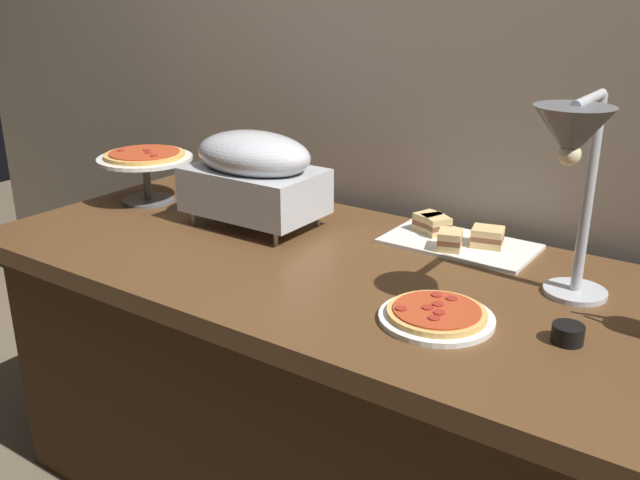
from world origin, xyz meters
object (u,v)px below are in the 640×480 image
object	(u,v)px
chafing_dish	(254,173)
pizza_plate_front	(437,315)
heat_lamp	(574,154)
pizza_plate_center	(145,162)
sauce_cup_near	(568,333)
sandwich_platter	(456,237)

from	to	relation	value
chafing_dish	pizza_plate_front	bearing A→B (deg)	-20.35
chafing_dish	heat_lamp	size ratio (longest dim) A/B	0.83
heat_lamp	chafing_dish	bearing A→B (deg)	172.66
pizza_plate_center	sauce_cup_near	size ratio (longest dim) A/B	4.73
chafing_dish	heat_lamp	world-z (taller)	heat_lamp
heat_lamp	pizza_plate_front	bearing A→B (deg)	-143.80
sauce_cup_near	chafing_dish	bearing A→B (deg)	168.22
chafing_dish	sauce_cup_near	xyz separation A→B (m)	(0.95, -0.20, -0.13)
sauce_cup_near	sandwich_platter	bearing A→B (deg)	137.18
pizza_plate_front	pizza_plate_center	distance (m)	1.17
pizza_plate_front	pizza_plate_center	bearing A→B (deg)	167.84
chafing_dish	sandwich_platter	distance (m)	0.59
pizza_plate_center	sandwich_platter	bearing A→B (deg)	11.34
heat_lamp	sauce_cup_near	size ratio (longest dim) A/B	7.30
heat_lamp	sandwich_platter	xyz separation A→B (m)	(-0.36, 0.30, -0.33)
pizza_plate_front	sauce_cup_near	size ratio (longest dim) A/B	3.84
chafing_dish	sauce_cup_near	world-z (taller)	chafing_dish
heat_lamp	pizza_plate_front	world-z (taller)	heat_lamp
sauce_cup_near	pizza_plate_front	bearing A→B (deg)	-166.12
sandwich_platter	sauce_cup_near	size ratio (longest dim) A/B	6.26
heat_lamp	sauce_cup_near	world-z (taller)	heat_lamp
chafing_dish	pizza_plate_center	xyz separation A→B (m)	(-0.43, -0.02, -0.02)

